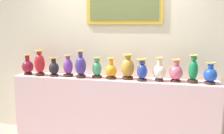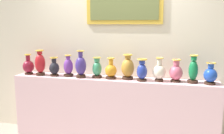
{
  "view_description": "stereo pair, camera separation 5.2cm",
  "coord_description": "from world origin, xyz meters",
  "views": [
    {
      "loc": [
        0.83,
        -3.51,
        1.79
      ],
      "look_at": [
        0.0,
        0.0,
        1.17
      ],
      "focal_mm": 39.6,
      "sensor_mm": 36.0,
      "label": 1
    },
    {
      "loc": [
        0.88,
        -3.5,
        1.79
      ],
      "look_at": [
        0.0,
        0.0,
        1.17
      ],
      "focal_mm": 39.6,
      "sensor_mm": 36.0,
      "label": 2
    }
  ],
  "objects": [
    {
      "name": "display_shelf",
      "position": [
        0.0,
        0.0,
        0.5
      ],
      "size": [
        3.06,
        0.4,
        1.0
      ],
      "primitive_type": "cube",
      "color": "beige",
      "rests_on": "ground_plane"
    },
    {
      "name": "back_wall",
      "position": [
        0.0,
        0.26,
        1.54
      ],
      "size": [
        4.71,
        0.14,
        3.07
      ],
      "color": "beige",
      "rests_on": "ground_plane"
    },
    {
      "name": "vase_burgundy",
      "position": [
        -1.38,
        -0.03,
        1.14
      ],
      "size": [
        0.18,
        0.18,
        0.33
      ],
      "color": "#382319",
      "rests_on": "display_shelf"
    },
    {
      "name": "vase_crimson",
      "position": [
        -1.15,
        -0.06,
        1.19
      ],
      "size": [
        0.16,
        0.16,
        0.4
      ],
      "color": "#382319",
      "rests_on": "display_shelf"
    },
    {
      "name": "vase_onyx",
      "position": [
        -0.91,
        -0.06,
        1.13
      ],
      "size": [
        0.15,
        0.15,
        0.3
      ],
      "color": "#382319",
      "rests_on": "display_shelf"
    },
    {
      "name": "vase_violet",
      "position": [
        -0.69,
        -0.02,
        1.15
      ],
      "size": [
        0.15,
        0.15,
        0.33
      ],
      "color": "#382319",
      "rests_on": "display_shelf"
    },
    {
      "name": "vase_indigo",
      "position": [
        -0.47,
        -0.07,
        1.18
      ],
      "size": [
        0.17,
        0.17,
        0.41
      ],
      "color": "#382319",
      "rests_on": "display_shelf"
    },
    {
      "name": "vase_jade",
      "position": [
        -0.23,
        -0.01,
        1.14
      ],
      "size": [
        0.15,
        0.15,
        0.31
      ],
      "color": "#382319",
      "rests_on": "display_shelf"
    },
    {
      "name": "vase_amber",
      "position": [
        -0.01,
        -0.04,
        1.13
      ],
      "size": [
        0.17,
        0.17,
        0.32
      ],
      "color": "#382319",
      "rests_on": "display_shelf"
    },
    {
      "name": "vase_ochre",
      "position": [
        0.24,
        -0.01,
        1.17
      ],
      "size": [
        0.19,
        0.19,
        0.37
      ],
      "color": "#382319",
      "rests_on": "display_shelf"
    },
    {
      "name": "vase_cobalt",
      "position": [
        0.45,
        -0.07,
        1.15
      ],
      "size": [
        0.15,
        0.15,
        0.32
      ],
      "color": "#382319",
      "rests_on": "display_shelf"
    },
    {
      "name": "vase_ivory",
      "position": [
        0.69,
        -0.04,
        1.14
      ],
      "size": [
        0.18,
        0.18,
        0.34
      ],
      "color": "#382319",
      "rests_on": "display_shelf"
    },
    {
      "name": "vase_rose",
      "position": [
        0.92,
        -0.01,
        1.14
      ],
      "size": [
        0.18,
        0.18,
        0.32
      ],
      "color": "#382319",
      "rests_on": "display_shelf"
    },
    {
      "name": "vase_emerald",
      "position": [
        1.15,
        -0.02,
        1.18
      ],
      "size": [
        0.14,
        0.14,
        0.39
      ],
      "color": "#382319",
      "rests_on": "display_shelf"
    },
    {
      "name": "vase_sapphire",
      "position": [
        1.37,
        -0.05,
        1.13
      ],
      "size": [
        0.18,
        0.18,
        0.3
      ],
      "color": "#382319",
      "rests_on": "display_shelf"
    }
  ]
}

